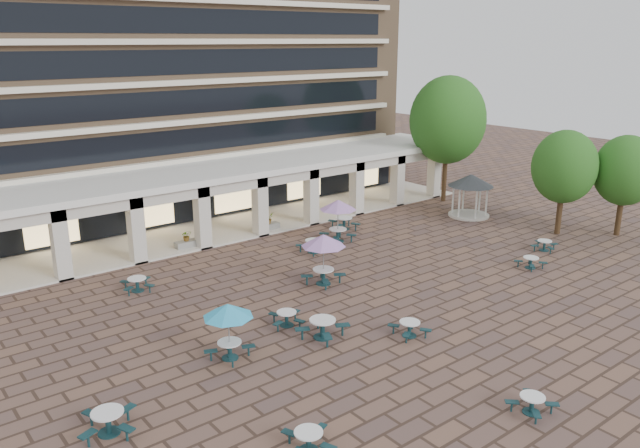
# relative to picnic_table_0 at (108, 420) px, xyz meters

# --- Properties ---
(ground) EXTENTS (120.00, 120.00, 0.00)m
(ground) POSITION_rel_picnic_table_0_xyz_m (13.70, 2.67, -0.48)
(ground) COLOR brown
(ground) RESTS_ON ground
(apartment_building) EXTENTS (40.00, 15.50, 25.20)m
(apartment_building) POSITION_rel_picnic_table_0_xyz_m (13.70, 28.14, 12.12)
(apartment_building) COLOR #907051
(apartment_building) RESTS_ON ground
(retail_arcade) EXTENTS (42.00, 6.60, 4.40)m
(retail_arcade) POSITION_rel_picnic_table_0_xyz_m (13.70, 17.47, 2.52)
(retail_arcade) COLOR white
(retail_arcade) RESTS_ON ground
(picnic_table_0) EXTENTS (2.20, 2.20, 0.80)m
(picnic_table_0) POSITION_rel_picnic_table_0_xyz_m (0.00, 0.00, 0.00)
(picnic_table_0) COLOR #14363E
(picnic_table_0) RESTS_ON ground
(picnic_table_1) EXTENTS (1.73, 1.73, 0.68)m
(picnic_table_1) POSITION_rel_picnic_table_0_xyz_m (12.85, -1.25, -0.07)
(picnic_table_1) COLOR #14363E
(picnic_table_1) RESTS_ON ground
(picnic_table_2) EXTENTS (1.48, 1.48, 0.65)m
(picnic_table_2) POSITION_rel_picnic_table_0_xyz_m (11.92, -7.96, -0.09)
(picnic_table_2) COLOR #14363E
(picnic_table_2) RESTS_ON ground
(picnic_table_3) EXTENTS (1.73, 1.73, 0.64)m
(picnic_table_3) POSITION_rel_picnic_table_0_xyz_m (27.70, 1.62, -0.10)
(picnic_table_3) COLOR #14363E
(picnic_table_3) RESTS_ON ground
(picnic_table_4) EXTENTS (2.06, 2.06, 2.37)m
(picnic_table_4) POSITION_rel_picnic_table_0_xyz_m (5.70, 1.89, 1.54)
(picnic_table_4) COLOR #14363E
(picnic_table_4) RESTS_ON ground
(picnic_table_5) EXTENTS (1.91, 1.91, 0.70)m
(picnic_table_5) POSITION_rel_picnic_table_0_xyz_m (4.59, -4.81, -0.06)
(picnic_table_5) COLOR #14363E
(picnic_table_5) RESTS_ON ground
(picnic_table_6) EXTENTS (2.36, 2.36, 2.73)m
(picnic_table_6) POSITION_rel_picnic_table_0_xyz_m (13.69, 5.79, 1.84)
(picnic_table_6) COLOR #14363E
(picnic_table_6) RESTS_ON ground
(picnic_table_7) EXTENTS (1.54, 1.54, 0.65)m
(picnic_table_7) POSITION_rel_picnic_table_0_xyz_m (24.37, 0.37, -0.09)
(picnic_table_7) COLOR #14363E
(picnic_table_7) RESTS_ON ground
(picnic_table_8) EXTENTS (2.32, 2.32, 0.87)m
(picnic_table_8) POSITION_rel_picnic_table_0_xyz_m (9.78, 0.98, 0.04)
(picnic_table_8) COLOR #14363E
(picnic_table_8) RESTS_ON ground
(picnic_table_9) EXTENTS (1.86, 1.86, 0.68)m
(picnic_table_9) POSITION_rel_picnic_table_0_xyz_m (9.26, 2.92, -0.07)
(picnic_table_9) COLOR #14363E
(picnic_table_9) RESTS_ON ground
(picnic_table_10) EXTENTS (1.89, 1.89, 0.78)m
(picnic_table_10) POSITION_rel_picnic_table_0_xyz_m (16.42, 10.14, -0.01)
(picnic_table_10) COLOR #14363E
(picnic_table_10) RESTS_ON ground
(picnic_table_11) EXTENTS (2.37, 2.37, 2.74)m
(picnic_table_11) POSITION_rel_picnic_table_0_xyz_m (18.93, 10.86, 1.85)
(picnic_table_11) COLOR #14363E
(picnic_table_11) RESTS_ON ground
(picnic_table_12) EXTENTS (1.82, 1.82, 0.71)m
(picnic_table_12) POSITION_rel_picnic_table_0_xyz_m (5.59, 10.99, -0.06)
(picnic_table_12) COLOR #14363E
(picnic_table_12) RESTS_ON ground
(picnic_table_13) EXTENTS (2.21, 2.21, 0.83)m
(picnic_table_13) POSITION_rel_picnic_table_0_xyz_m (21.00, 12.67, 0.01)
(picnic_table_13) COLOR #14363E
(picnic_table_13) RESTS_ON ground
(gazebo) EXTENTS (3.32, 3.32, 3.09)m
(gazebo) POSITION_rel_picnic_table_0_xyz_m (30.31, 9.49, 1.85)
(gazebo) COLOR beige
(gazebo) RESTS_ON ground
(tree_east_a) EXTENTS (4.15, 4.15, 6.92)m
(tree_east_a) POSITION_rel_picnic_table_0_xyz_m (31.50, 3.06, 4.04)
(tree_east_a) COLOR #462E1C
(tree_east_a) RESTS_ON ground
(tree_east_b) EXTENTS (3.98, 3.98, 6.63)m
(tree_east_b) POSITION_rel_picnic_table_0_xyz_m (34.32, 0.44, 3.85)
(tree_east_b) COLOR #462E1C
(tree_east_b) RESTS_ON ground
(tree_east_c) EXTENTS (5.91, 5.91, 9.84)m
(tree_east_c) POSITION_rel_picnic_table_0_xyz_m (32.35, 13.67, 5.96)
(tree_east_c) COLOR #462E1C
(tree_east_c) RESTS_ON ground
(planter_left) EXTENTS (1.50, 0.63, 1.18)m
(planter_left) POSITION_rel_picnic_table_0_xyz_m (10.71, 15.57, -0.04)
(planter_left) COLOR gray
(planter_left) RESTS_ON ground
(planter_right) EXTENTS (1.50, 0.81, 1.24)m
(planter_right) POSITION_rel_picnic_table_0_xyz_m (16.77, 15.57, 0.01)
(planter_right) COLOR gray
(planter_right) RESTS_ON ground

